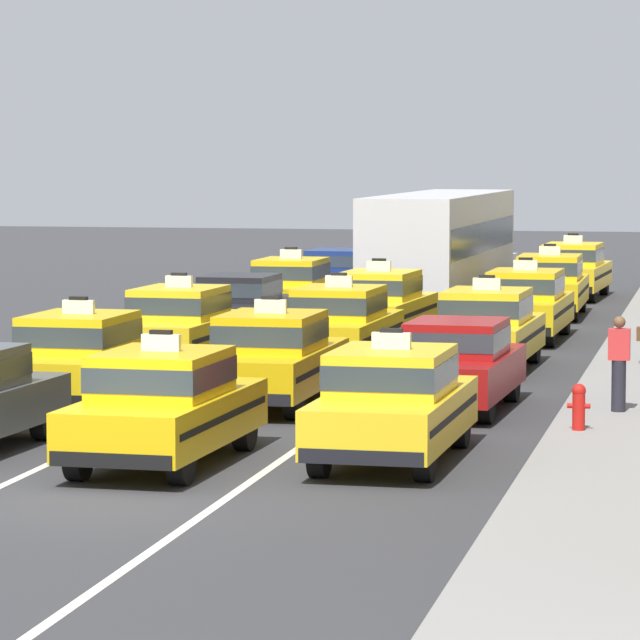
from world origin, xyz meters
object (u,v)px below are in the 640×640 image
object	(u,v)px
sedan_right_second	(457,362)
taxi_center_third	(340,324)
taxi_center_second	(272,357)
taxi_center_nearest	(164,405)
bus_center_fifth	(441,243)
fire_hydrant	(579,405)
taxi_right_third	(487,328)
pedestrian_trailing	(619,363)
taxi_left_third	(181,325)
taxi_center_fourth	(380,304)
taxi_right_nearest	(393,402)
sedan_center_sixth	(481,260)
taxi_right_sixth	(573,269)
taxi_right_fourth	(526,303)
taxi_right_fifth	(550,284)
sedan_left_fourth	(241,306)
taxi_left_second	(81,358)
sedan_left_sixth	(338,275)
taxi_left_fifth	(292,288)

from	to	relation	value
sedan_right_second	taxi_center_third	bearing A→B (deg)	118.20
taxi_center_second	taxi_center_nearest	bearing A→B (deg)	-90.60
bus_center_fifth	fire_hydrant	bearing A→B (deg)	-76.51
taxi_right_third	pedestrian_trailing	bearing A→B (deg)	-65.46
taxi_left_third	taxi_center_fourth	distance (m)	6.63
taxi_right_nearest	pedestrian_trailing	distance (m)	5.82
taxi_left_third	pedestrian_trailing	distance (m)	11.09
sedan_center_sixth	sedan_right_second	world-z (taller)	same
taxi_center_third	pedestrian_trailing	distance (m)	9.09
sedan_right_second	pedestrian_trailing	size ratio (longest dim) A/B	2.73
taxi_center_second	taxi_right_sixth	world-z (taller)	same
taxi_right_sixth	taxi_left_third	bearing A→B (deg)	-108.30
taxi_center_nearest	sedan_right_second	size ratio (longest dim) A/B	1.06
taxi_center_fourth	bus_center_fifth	size ratio (longest dim) A/B	0.41
taxi_right_fourth	taxi_right_fifth	size ratio (longest dim) A/B	1.01
sedan_left_fourth	taxi_center_fourth	bearing A→B (deg)	14.15
taxi_left_second	sedan_center_sixth	bearing A→B (deg)	84.25
sedan_left_fourth	pedestrian_trailing	world-z (taller)	pedestrian_trailing
sedan_center_sixth	taxi_right_fifth	size ratio (longest dim) A/B	0.95
sedan_right_second	taxi_right_third	world-z (taller)	taxi_right_third
taxi_center_fourth	sedan_right_second	distance (m)	11.81
taxi_left_second	taxi_right_sixth	world-z (taller)	same
taxi_right_nearest	taxi_right_sixth	bearing A→B (deg)	89.73
sedan_left_sixth	taxi_center_fourth	world-z (taller)	taxi_center_fourth
sedan_left_sixth	taxi_right_fourth	distance (m)	11.38
fire_hydrant	taxi_right_nearest	bearing A→B (deg)	-131.95
taxi_left_third	taxi_right_sixth	world-z (taller)	same
sedan_center_sixth	taxi_left_third	bearing A→B (deg)	-97.38
taxi_left_third	taxi_right_third	world-z (taller)	same
taxi_left_second	taxi_right_fifth	distance (m)	20.74
taxi_center_fourth	taxi_right_third	world-z (taller)	same
taxi_center_second	taxi_right_fourth	size ratio (longest dim) A/B	0.99
taxi_left_fifth	sedan_center_sixth	bearing A→B (deg)	77.33
taxi_left_fifth	taxi_right_fourth	bearing A→B (deg)	-27.89
taxi_center_second	taxi_right_nearest	bearing A→B (deg)	-60.38
taxi_right_fifth	pedestrian_trailing	size ratio (longest dim) A/B	2.87
taxi_center_fourth	taxi_right_nearest	world-z (taller)	same
pedestrian_trailing	taxi_center_nearest	bearing A→B (deg)	-135.73
taxi_right_fifth	fire_hydrant	size ratio (longest dim) A/B	6.27
taxi_center_fourth	fire_hydrant	size ratio (longest dim) A/B	6.38
sedan_left_fourth	taxi_center_second	size ratio (longest dim) A/B	0.95
sedan_right_second	pedestrian_trailing	world-z (taller)	pedestrian_trailing
taxi_center_third	sedan_center_sixth	bearing A→B (deg)	90.19
taxi_center_nearest	sedan_center_sixth	world-z (taller)	taxi_center_nearest
taxi_right_third	taxi_right_fourth	distance (m)	6.28
sedan_left_sixth	fire_hydrant	size ratio (longest dim) A/B	5.97
sedan_left_fourth	fire_hydrant	size ratio (longest dim) A/B	5.93
taxi_center_second	taxi_center_third	distance (m)	6.31
sedan_center_sixth	taxi_left_fifth	bearing A→B (deg)	-102.67
sedan_right_second	sedan_left_sixth	bearing A→B (deg)	106.70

